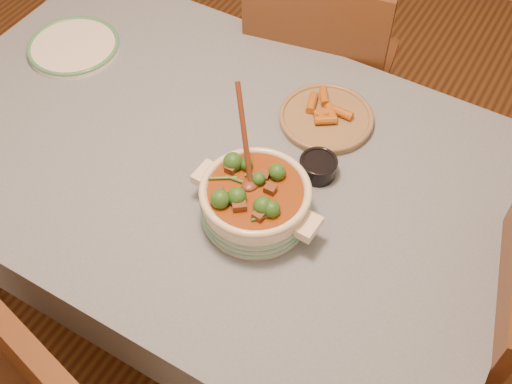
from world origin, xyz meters
TOP-DOWN VIEW (x-y plane):
  - floor at (0.00, 0.00)m, footprint 4.50×4.50m
  - dining_table at (0.00, 0.00)m, footprint 1.68×1.08m
  - stew_casserole at (0.21, -0.12)m, footprint 0.34×0.27m
  - white_plate at (-0.59, 0.15)m, footprint 0.36×0.36m
  - condiment_bowl at (0.28, 0.08)m, footprint 0.12×0.12m
  - fried_plate at (0.22, 0.27)m, footprint 0.27×0.27m
  - chair_far at (0.01, 0.66)m, footprint 0.53×0.53m

SIDE VIEW (x-z plane):
  - floor at x=0.00m, z-range 0.00..0.00m
  - chair_far at x=0.01m, z-range 0.07..1.04m
  - dining_table at x=0.00m, z-range 0.29..1.04m
  - white_plate at x=-0.59m, z-range 0.76..0.78m
  - fried_plate at x=0.22m, z-range 0.75..0.80m
  - condiment_bowl at x=0.28m, z-range 0.76..0.81m
  - stew_casserole at x=0.21m, z-range 0.66..0.98m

